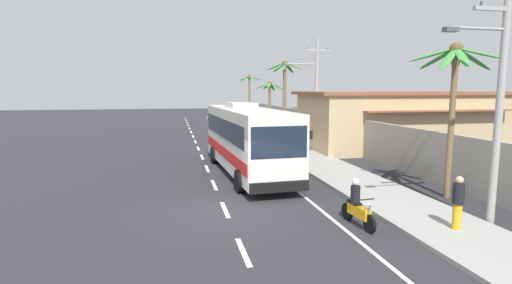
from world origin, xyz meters
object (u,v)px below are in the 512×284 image
(roadside_building, at_px, (408,120))
(coach_bus_foreground, at_px, (247,137))
(palm_third, at_px, (249,88))
(pedestrian_near_kerb, at_px, (458,201))
(motorcycle_trailing, at_px, (357,207))
(palm_nearest, at_px, (285,83))
(palm_fourth, at_px, (270,93))
(motorcycle_beside_bus, at_px, (249,138))
(palm_second, at_px, (454,79))
(utility_pole_nearest, at_px, (499,91))
(utility_pole_mid, at_px, (315,91))

(roadside_building, bearing_deg, coach_bus_foreground, -155.16)
(coach_bus_foreground, xyz_separation_m, palm_third, (6.64, 33.43, 2.73))
(coach_bus_foreground, xyz_separation_m, pedestrian_near_kerb, (4.86, -10.28, -0.93))
(motorcycle_trailing, height_order, palm_nearest, palm_nearest)
(palm_fourth, bearing_deg, coach_bus_foreground, -106.48)
(palm_fourth, height_order, roadside_building, palm_fourth)
(motorcycle_beside_bus, height_order, palm_second, palm_second)
(motorcycle_trailing, height_order, pedestrian_near_kerb, pedestrian_near_kerb)
(roadside_building, bearing_deg, motorcycle_trailing, -127.43)
(coach_bus_foreground, bearing_deg, palm_nearest, 67.50)
(motorcycle_beside_bus, relative_size, palm_third, 0.30)
(palm_second, relative_size, roadside_building, 0.39)
(motorcycle_beside_bus, bearing_deg, palm_second, -72.18)
(utility_pole_nearest, height_order, palm_second, utility_pole_nearest)
(motorcycle_beside_bus, bearing_deg, coach_bus_foreground, -101.55)
(coach_bus_foreground, height_order, palm_second, palm_second)
(palm_second, bearing_deg, utility_pole_mid, 94.58)
(utility_pole_mid, distance_m, palm_third, 26.83)
(palm_nearest, bearing_deg, coach_bus_foreground, -112.50)
(coach_bus_foreground, relative_size, palm_fourth, 2.05)
(palm_third, bearing_deg, utility_pole_nearest, -90.24)
(coach_bus_foreground, relative_size, palm_third, 1.74)
(palm_third, bearing_deg, palm_second, -88.95)
(pedestrian_near_kerb, bearing_deg, palm_fourth, -82.33)
(motorcycle_trailing, distance_m, roadside_building, 19.41)
(utility_pole_mid, xyz_separation_m, palm_second, (1.06, -13.16, 0.54))
(palm_third, bearing_deg, motorcycle_beside_bus, -101.11)
(motorcycle_trailing, xyz_separation_m, palm_fourth, (5.74, 35.41, 3.38))
(palm_nearest, bearing_deg, utility_pole_mid, -93.45)
(utility_pole_mid, bearing_deg, coach_bus_foreground, -133.74)
(palm_nearest, bearing_deg, palm_third, 90.98)
(palm_nearest, relative_size, palm_fourth, 1.32)
(motorcycle_beside_bus, bearing_deg, palm_third, 78.89)
(utility_pole_nearest, distance_m, palm_fourth, 36.31)
(motorcycle_beside_bus, distance_m, roadside_building, 12.44)
(motorcycle_beside_bus, height_order, pedestrian_near_kerb, pedestrian_near_kerb)
(motorcycle_trailing, bearing_deg, motorcycle_beside_bus, 90.14)
(palm_second, xyz_separation_m, palm_third, (-0.73, 39.99, -0.27))
(utility_pole_mid, bearing_deg, roadside_building, -1.46)
(motorcycle_trailing, bearing_deg, palm_third, 83.87)
(palm_second, distance_m, roadside_building, 14.76)
(coach_bus_foreground, distance_m, pedestrian_near_kerb, 11.41)
(palm_third, bearing_deg, pedestrian_near_kerb, -92.34)
(motorcycle_beside_bus, height_order, palm_third, palm_third)
(palm_nearest, relative_size, roadside_building, 0.44)
(pedestrian_near_kerb, xyz_separation_m, palm_fourth, (2.97, 36.74, 2.98))
(motorcycle_beside_bus, distance_m, palm_second, 17.93)
(coach_bus_foreground, xyz_separation_m, utility_pole_mid, (6.32, 6.60, 2.45))
(palm_third, bearing_deg, palm_fourth, -80.35)
(pedestrian_near_kerb, distance_m, palm_fourth, 36.98)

